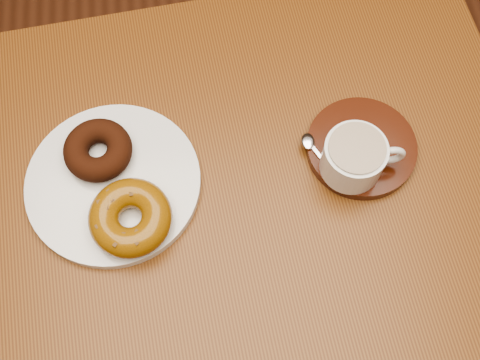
{
  "coord_description": "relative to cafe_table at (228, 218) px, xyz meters",
  "views": [
    {
      "loc": [
        -0.28,
        -0.33,
        1.63
      ],
      "look_at": [
        -0.24,
        -0.0,
        0.86
      ],
      "focal_mm": 45.0,
      "sensor_mm": 36.0,
      "label": 1
    }
  ],
  "objects": [
    {
      "name": "ground",
      "position": [
        0.26,
        0.0,
        -0.71
      ],
      "size": [
        6.0,
        6.0,
        0.0
      ],
      "primitive_type": "plane",
      "color": "brown",
      "rests_on": "ground"
    },
    {
      "name": "cafe_table",
      "position": [
        0.0,
        0.0,
        0.0
      ],
      "size": [
        0.96,
        0.75,
        0.84
      ],
      "rotation": [
        0.0,
        0.0,
        0.1
      ],
      "color": "brown",
      "rests_on": "ground"
    },
    {
      "name": "donut_plate",
      "position": [
        -0.16,
        0.02,
        0.14
      ],
      "size": [
        0.25,
        0.25,
        0.02
      ],
      "primitive_type": "cylinder",
      "rotation": [
        0.0,
        0.0,
        -0.03
      ],
      "color": "silver",
      "rests_on": "cafe_table"
    },
    {
      "name": "donut_cinnamon",
      "position": [
        -0.17,
        0.06,
        0.17
      ],
      "size": [
        0.12,
        0.12,
        0.04
      ],
      "primitive_type": "torus",
      "rotation": [
        0.0,
        0.0,
        0.22
      ],
      "color": "black",
      "rests_on": "donut_plate"
    },
    {
      "name": "donut_caramel",
      "position": [
        -0.13,
        -0.04,
        0.17
      ],
      "size": [
        0.12,
        0.12,
        0.04
      ],
      "rotation": [
        0.0,
        0.0,
        -0.07
      ],
      "color": "#82510E",
      "rests_on": "donut_plate"
    },
    {
      "name": "saucer",
      "position": [
        0.2,
        0.04,
        0.14
      ],
      "size": [
        0.21,
        0.21,
        0.02
      ],
      "primitive_type": "cylinder",
      "rotation": [
        0.0,
        0.0,
        0.44
      ],
      "color": "#371307",
      "rests_on": "cafe_table"
    },
    {
      "name": "coffee_cup",
      "position": [
        0.18,
        0.01,
        0.18
      ],
      "size": [
        0.11,
        0.09,
        0.06
      ],
      "rotation": [
        0.0,
        0.0,
        -0.06
      ],
      "color": "silver",
      "rests_on": "saucer"
    },
    {
      "name": "teaspoon",
      "position": [
        0.13,
        0.04,
        0.15
      ],
      "size": [
        0.05,
        0.08,
        0.01
      ],
      "rotation": [
        0.0,
        0.0,
        0.48
      ],
      "color": "silver",
      "rests_on": "saucer"
    }
  ]
}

